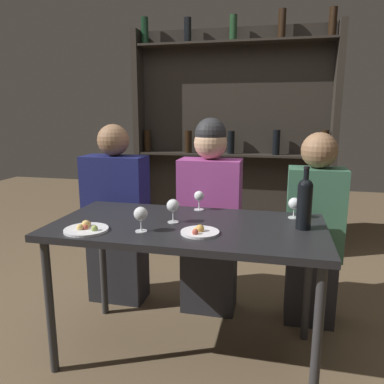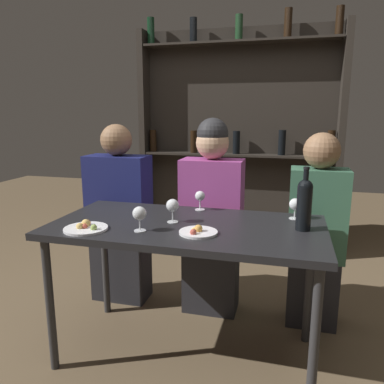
{
  "view_description": "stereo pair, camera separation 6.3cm",
  "coord_description": "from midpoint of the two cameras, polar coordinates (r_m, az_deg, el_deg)",
  "views": [
    {
      "loc": [
        0.46,
        -1.85,
        1.36
      ],
      "look_at": [
        0.0,
        0.11,
        0.92
      ],
      "focal_mm": 35.0,
      "sensor_mm": 36.0,
      "label": 1
    },
    {
      "loc": [
        0.52,
        -1.84,
        1.36
      ],
      "look_at": [
        0.0,
        0.11,
        0.92
      ],
      "focal_mm": 35.0,
      "sensor_mm": 36.0,
      "label": 2
    }
  ],
  "objects": [
    {
      "name": "ground_plane",
      "position": [
        2.34,
        -1.5,
        -23.34
      ],
      "size": [
        10.0,
        10.0,
        0.0
      ],
      "primitive_type": "plane",
      "color": "brown"
    },
    {
      "name": "seated_person_left",
      "position": [
        2.73,
        -12.05,
        -4.19
      ],
      "size": [
        0.44,
        0.22,
        1.28
      ],
      "color": "#26262B",
      "rests_on": "ground_plane"
    },
    {
      "name": "seated_person_right",
      "position": [
        2.5,
        17.32,
        -6.16
      ],
      "size": [
        0.34,
        0.22,
        1.24
      ],
      "color": "#26262B",
      "rests_on": "ground_plane"
    },
    {
      "name": "wine_glass_2",
      "position": [
        2.25,
        0.34,
        -0.74
      ],
      "size": [
        0.06,
        0.06,
        0.12
      ],
      "color": "silver",
      "rests_on": "dining_table"
    },
    {
      "name": "wine_rack_wall",
      "position": [
        3.71,
        5.62,
        8.56
      ],
      "size": [
        1.94,
        0.21,
        2.24
      ],
      "color": "#28231E",
      "rests_on": "ground_plane"
    },
    {
      "name": "wine_glass_3",
      "position": [
        1.86,
        -8.78,
        -3.42
      ],
      "size": [
        0.07,
        0.07,
        0.13
      ],
      "color": "silver",
      "rests_on": "dining_table"
    },
    {
      "name": "food_plate_1",
      "position": [
        1.83,
        0.18,
        -6.08
      ],
      "size": [
        0.19,
        0.19,
        0.04
      ],
      "color": "white",
      "rests_on": "dining_table"
    },
    {
      "name": "wine_glass_1",
      "position": [
        2.15,
        14.51,
        -1.82
      ],
      "size": [
        0.07,
        0.07,
        0.12
      ],
      "color": "silver",
      "rests_on": "dining_table"
    },
    {
      "name": "seated_person_center",
      "position": [
        2.51,
        2.0,
        -4.25
      ],
      "size": [
        0.4,
        0.22,
        1.32
      ],
      "color": "#26262B",
      "rests_on": "ground_plane"
    },
    {
      "name": "dining_table",
      "position": [
        2.01,
        -1.61,
        -6.75
      ],
      "size": [
        1.44,
        0.72,
        0.77
      ],
      "color": "black",
      "rests_on": "ground_plane"
    },
    {
      "name": "food_plate_0",
      "position": [
        1.96,
        -16.7,
        -5.37
      ],
      "size": [
        0.22,
        0.22,
        0.05
      ],
      "color": "white",
      "rests_on": "dining_table"
    },
    {
      "name": "wine_glass_0",
      "position": [
        2.0,
        -3.82,
        -2.19
      ],
      "size": [
        0.07,
        0.07,
        0.13
      ],
      "color": "silver",
      "rests_on": "dining_table"
    },
    {
      "name": "wine_bottle",
      "position": [
        1.94,
        15.9,
        -1.38
      ],
      "size": [
        0.07,
        0.07,
        0.32
      ],
      "color": "black",
      "rests_on": "dining_table"
    }
  ]
}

